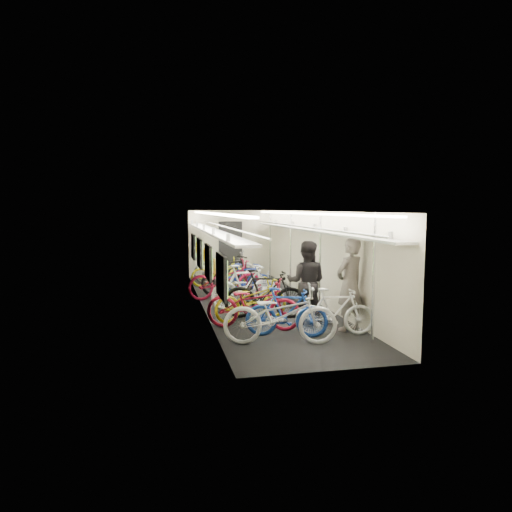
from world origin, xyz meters
name	(u,v)px	position (x,y,z in m)	size (l,w,h in m)	color
train_car_shell	(242,239)	(-0.36, 0.71, 1.66)	(10.00, 10.00, 10.00)	black
bicycle_0	(280,315)	(-0.42, -3.49, 0.55)	(0.72, 2.08, 1.09)	silver
bicycle_1	(286,312)	(-0.18, -3.06, 0.48)	(0.45, 1.60, 0.96)	navy
bicycle_2	(253,304)	(-0.69, -2.35, 0.52)	(0.69, 1.98, 1.04)	maroon
bicycle_3	(265,294)	(-0.24, -1.52, 0.56)	(0.53, 1.86, 1.12)	black
bicycle_4	(251,300)	(-0.58, -1.62, 0.46)	(0.61, 1.76, 0.92)	#B9A711
bicycle_5	(245,286)	(-0.48, -0.35, 0.55)	(0.52, 1.83, 1.10)	white
bicycle_6	(249,290)	(-0.38, -0.42, 0.46)	(0.61, 1.74, 0.91)	#B5B4B9
bicycle_7	(246,280)	(-0.19, 0.99, 0.48)	(0.45, 1.60, 0.96)	navy
bicycle_8	(225,279)	(-0.79, 0.86, 0.54)	(0.72, 2.05, 1.08)	maroon
bicycle_9	(230,274)	(-0.54, 1.60, 0.57)	(0.54, 1.90, 1.14)	black
bicycle_10	(219,272)	(-0.70, 2.85, 0.46)	(0.62, 1.77, 0.93)	yellow
bicycle_11	(335,312)	(0.78, -3.15, 0.47)	(0.44, 1.56, 0.94)	white
bicycle_12	(225,268)	(-0.46, 3.21, 0.55)	(0.73, 2.10, 1.10)	slate
passenger_near	(350,284)	(1.20, -2.86, 0.94)	(0.69, 0.45, 1.89)	slate
passenger_mid	(306,282)	(0.53, -2.12, 0.89)	(0.87, 0.68, 1.79)	black
backpack	(360,264)	(1.65, -2.37, 1.28)	(0.26, 0.14, 0.38)	#B51219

